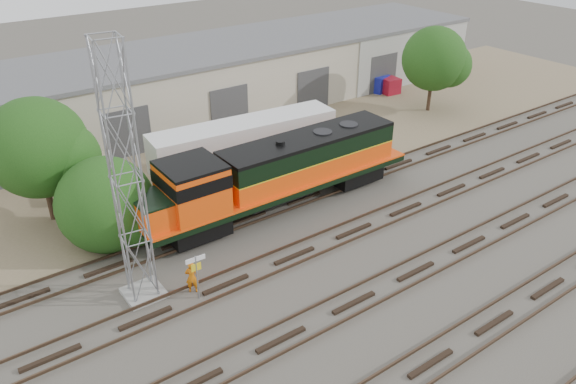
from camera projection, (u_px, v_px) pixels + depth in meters
ground at (373, 245)px, 29.37m from camera, size 140.00×140.00×0.00m
dirt_strip at (228, 149)px, 40.06m from camera, size 80.00×16.00×0.02m
tracks at (416, 271)px, 27.19m from camera, size 80.00×20.40×0.28m
warehouse at (176, 85)px, 44.51m from camera, size 58.40×10.40×5.30m
locomotive at (276, 173)px, 31.50m from camera, size 17.06×2.99×4.10m
signal_tower at (127, 184)px, 23.04m from camera, size 1.73×1.73×11.77m
sign_post at (196, 269)px, 24.79m from camera, size 0.94×0.08×2.30m
worker at (192, 277)px, 25.59m from camera, size 0.71×0.63×1.63m
semi_trailer at (249, 141)px, 35.43m from camera, size 12.27×3.52×3.72m
dumpster_blue at (378, 84)px, 51.06m from camera, size 1.97×1.91×1.50m
dumpster_red at (390, 86)px, 50.62m from camera, size 1.60×1.51×1.40m
tree_west at (45, 150)px, 29.65m from camera, size 5.67×5.40×7.07m
tree_mid at (112, 207)px, 28.67m from camera, size 5.27×5.02×5.02m
tree_east at (438, 60)px, 45.06m from camera, size 5.39×5.14×6.93m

